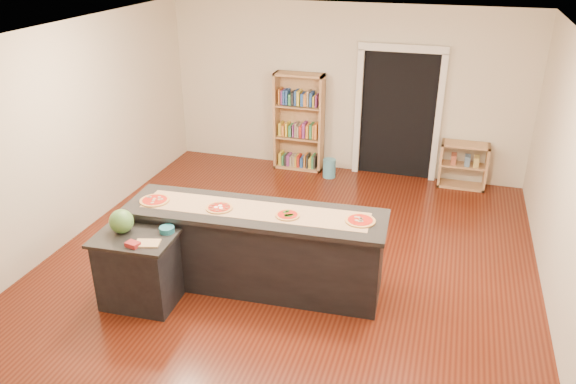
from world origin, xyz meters
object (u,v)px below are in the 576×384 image
(watermelon, at_px, (121,221))
(kitchen_island, at_px, (255,248))
(side_counter, at_px, (138,270))
(bookshelf, at_px, (299,122))
(low_shelf, at_px, (463,165))
(waste_bin, at_px, (329,168))

(watermelon, bearing_deg, kitchen_island, 27.29)
(side_counter, height_order, bookshelf, bookshelf)
(low_shelf, bearing_deg, watermelon, -129.57)
(kitchen_island, distance_m, watermelon, 1.51)
(low_shelf, relative_size, watermelon, 2.85)
(kitchen_island, relative_size, watermelon, 11.31)
(kitchen_island, bearing_deg, low_shelf, 55.05)
(side_counter, xyz_separation_m, bookshelf, (0.61, 4.33, 0.41))
(bookshelf, bearing_deg, waste_bin, -22.03)
(kitchen_island, distance_m, waste_bin, 3.40)
(kitchen_island, distance_m, bookshelf, 3.68)
(kitchen_island, relative_size, waste_bin, 9.34)
(side_counter, xyz_separation_m, low_shelf, (3.37, 4.32, -0.06))
(bookshelf, height_order, low_shelf, bookshelf)
(kitchen_island, relative_size, bookshelf, 1.76)
(bookshelf, distance_m, low_shelf, 2.80)
(kitchen_island, bearing_deg, bookshelf, 94.91)
(low_shelf, relative_size, waste_bin, 2.36)
(low_shelf, xyz_separation_m, watermelon, (-3.53, -4.27, 0.61))
(low_shelf, xyz_separation_m, waste_bin, (-2.15, -0.24, -0.21))
(bookshelf, bearing_deg, watermelon, -100.19)
(side_counter, xyz_separation_m, waste_bin, (1.22, 4.08, -0.27))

